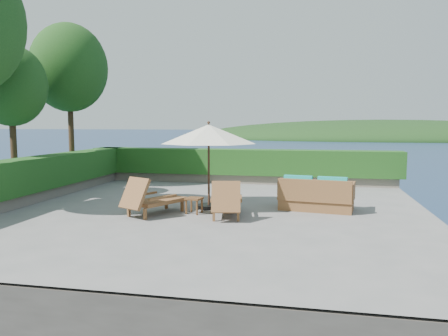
% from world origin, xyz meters
% --- Properties ---
extents(ground, '(12.00, 12.00, 0.00)m').
position_xyz_m(ground, '(0.00, 0.00, 0.00)').
color(ground, gray).
rests_on(ground, ground).
extents(foundation, '(12.00, 12.00, 3.00)m').
position_xyz_m(foundation, '(0.00, 0.00, -1.55)').
color(foundation, '#524B41').
rests_on(foundation, ocean).
extents(ocean, '(600.00, 600.00, 0.00)m').
position_xyz_m(ocean, '(0.00, 0.00, -3.00)').
color(ocean, '#182C4B').
rests_on(ocean, ground).
extents(offshore_island, '(126.00, 57.60, 12.60)m').
position_xyz_m(offshore_island, '(25.00, 140.00, -3.00)').
color(offshore_island, '#133213').
rests_on(offshore_island, ocean).
extents(planter_wall_far, '(12.00, 0.60, 0.36)m').
position_xyz_m(planter_wall_far, '(0.00, 5.60, 0.18)').
color(planter_wall_far, gray).
rests_on(planter_wall_far, ground).
extents(planter_wall_left, '(0.60, 12.00, 0.36)m').
position_xyz_m(planter_wall_left, '(-5.60, 0.00, 0.18)').
color(planter_wall_left, gray).
rests_on(planter_wall_left, ground).
extents(hedge_far, '(12.40, 0.90, 1.00)m').
position_xyz_m(hedge_far, '(0.00, 5.60, 0.85)').
color(hedge_far, '#134112').
rests_on(hedge_far, planter_wall_far).
extents(hedge_left, '(0.90, 12.40, 1.00)m').
position_xyz_m(hedge_left, '(-5.60, 0.00, 0.85)').
color(hedge_left, '#134112').
rests_on(hedge_left, planter_wall_left).
extents(tree_mid, '(2.20, 2.20, 4.83)m').
position_xyz_m(tree_mid, '(-6.40, 0.50, 3.55)').
color(tree_mid, '#3B2B16').
rests_on(tree_mid, ground).
extents(tree_far, '(2.80, 2.80, 6.03)m').
position_xyz_m(tree_far, '(-6.00, 3.20, 4.40)').
color(tree_far, '#3B2B16').
rests_on(tree_far, ground).
extents(patio_umbrella, '(3.16, 3.16, 2.46)m').
position_xyz_m(patio_umbrella, '(-0.03, 0.25, 2.08)').
color(patio_umbrella, black).
rests_on(patio_umbrella, ground).
extents(lounge_left, '(1.47, 1.93, 1.03)m').
position_xyz_m(lounge_left, '(-1.29, -0.93, 0.43)').
color(lounge_left, brown).
rests_on(lounge_left, ground).
extents(lounge_right, '(0.99, 1.82, 0.99)m').
position_xyz_m(lounge_right, '(0.69, -0.79, 0.42)').
color(lounge_right, brown).
rests_on(lounge_right, ground).
extents(side_table, '(0.47, 0.47, 0.43)m').
position_xyz_m(side_table, '(-0.25, -0.52, 0.35)').
color(side_table, brown).
rests_on(side_table, ground).
extents(wicker_loveseat, '(2.14, 1.31, 0.98)m').
position_xyz_m(wicker_loveseat, '(2.95, 0.59, 0.38)').
color(wicker_loveseat, brown).
rests_on(wicker_loveseat, ground).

